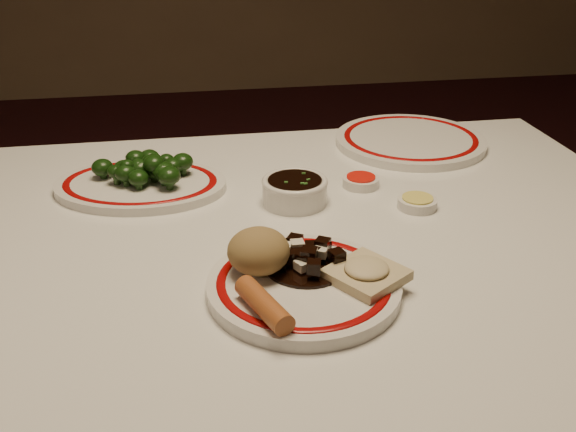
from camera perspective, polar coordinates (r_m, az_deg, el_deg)
The scene contains 12 objects.
dining_table at distance 1.02m, azimuth 0.67°, elevation -5.89°, with size 1.20×0.90×0.75m.
main_plate at distance 0.82m, azimuth 1.41°, elevation -6.20°, with size 0.28×0.28×0.02m.
rice_mound at distance 0.82m, azimuth -2.63°, elevation -3.13°, with size 0.08×0.08×0.06m, color olive.
spring_roll at distance 0.75m, azimuth -2.16°, elevation -7.87°, with size 0.03×0.03×0.10m, color #B05D2B.
fried_wonton at distance 0.82m, azimuth 6.98°, elevation -5.00°, with size 0.12×0.12×0.02m.
stirfry_heap at distance 0.84m, azimuth 1.57°, elevation -3.69°, with size 0.11×0.11×0.03m.
broccoli_plate at distance 1.13m, azimuth -12.98°, elevation 2.73°, with size 0.33×0.30×0.02m.
broccoli_pile at distance 1.12m, azimuth -12.61°, elevation 4.21°, with size 0.17×0.12×0.05m.
soy_bowl at distance 1.05m, azimuth 0.60°, elevation 2.19°, with size 0.11×0.11×0.04m.
sweet_sour_dish at distance 1.12m, azimuth 6.49°, elevation 3.08°, with size 0.06×0.06×0.02m.
mustard_dish at distance 1.06m, azimuth 11.41°, elevation 1.17°, with size 0.06×0.06×0.02m.
far_plate at distance 1.33m, azimuth 10.81°, elevation 6.65°, with size 0.39×0.39×0.02m.
Camera 1 is at (-0.16, -0.84, 1.21)m, focal length 40.00 mm.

